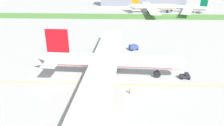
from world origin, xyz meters
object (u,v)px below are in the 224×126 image
object	(u,v)px
ground_crew_wingwalker_port	(129,91)
parked_airliner_far_centre	(187,8)
airliner_foreground	(108,61)
pushback_tug	(185,76)
parked_airliner_far_left	(151,7)
service_truck_baggage_loader	(133,47)

from	to	relation	value
ground_crew_wingwalker_port	parked_airliner_far_centre	world-z (taller)	parked_airliner_far_centre
airliner_foreground	pushback_tug	size ratio (longest dim) A/B	16.45
ground_crew_wingwalker_port	pushback_tug	bearing A→B (deg)	28.42
airliner_foreground	parked_airliner_far_left	bearing A→B (deg)	75.90
service_truck_baggage_loader	parked_airliner_far_left	world-z (taller)	parked_airliner_far_left
pushback_tug	parked_airliner_far_left	xyz separation A→B (m)	(4.80, 135.73, 4.55)
parked_airliner_far_left	service_truck_baggage_loader	bearing A→B (deg)	-102.06
pushback_tug	parked_airliner_far_centre	bearing A→B (deg)	74.12
pushback_tug	ground_crew_wingwalker_port	xyz separation A→B (m)	(-21.22, -11.48, -0.01)
airliner_foreground	service_truck_baggage_loader	distance (m)	31.57
parked_airliner_far_left	airliner_foreground	bearing A→B (deg)	-104.10
service_truck_baggage_loader	parked_airliner_far_left	bearing A→B (deg)	77.94
pushback_tug	service_truck_baggage_loader	xyz separation A→B (m)	(-17.69, 30.41, 0.50)
airliner_foreground	parked_airliner_far_left	distance (m)	138.63
ground_crew_wingwalker_port	parked_airliner_far_centre	size ratio (longest dim) A/B	0.02
pushback_tug	ground_crew_wingwalker_port	distance (m)	24.13
ground_crew_wingwalker_port	parked_airliner_far_centre	bearing A→B (deg)	68.04
airliner_foreground	service_truck_baggage_loader	bearing A→B (deg)	68.84
parked_airliner_far_left	parked_airliner_far_centre	xyz separation A→B (m)	(34.94, 4.02, -1.27)
service_truck_baggage_loader	parked_airliner_far_centre	size ratio (longest dim) A/B	0.08
service_truck_baggage_loader	parked_airliner_far_centre	bearing A→B (deg)	62.29
pushback_tug	service_truck_baggage_loader	world-z (taller)	service_truck_baggage_loader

